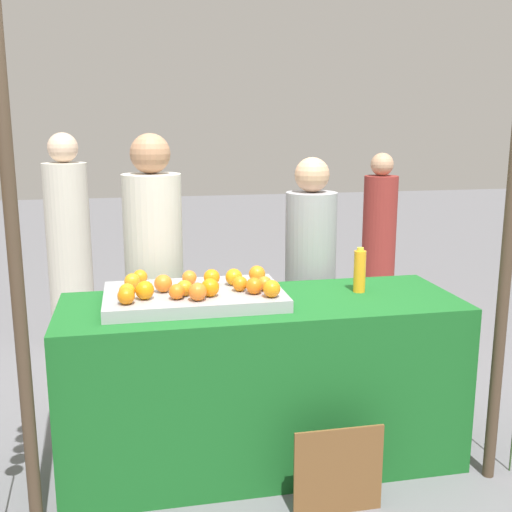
{
  "coord_description": "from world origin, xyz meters",
  "views": [
    {
      "loc": [
        -0.63,
        -2.94,
        1.75
      ],
      "look_at": [
        0.0,
        0.15,
        1.07
      ],
      "focal_mm": 43.53,
      "sensor_mm": 36.0,
      "label": 1
    }
  ],
  "objects_px": {
    "stall_counter": "(262,381)",
    "chalkboard_sign": "(338,472)",
    "orange_1": "(210,288)",
    "vendor_left": "(155,289)",
    "orange_0": "(177,292)",
    "vendor_right": "(310,292)",
    "juice_bottle": "(360,271)"
  },
  "relations": [
    {
      "from": "stall_counter",
      "to": "juice_bottle",
      "type": "xyz_separation_m",
      "value": [
        0.54,
        0.07,
        0.55
      ]
    },
    {
      "from": "vendor_left",
      "to": "stall_counter",
      "type": "bearing_deg",
      "value": -51.61
    },
    {
      "from": "orange_0",
      "to": "stall_counter",
      "type": "bearing_deg",
      "value": 12.22
    },
    {
      "from": "chalkboard_sign",
      "to": "vendor_left",
      "type": "distance_m",
      "value": 1.51
    },
    {
      "from": "stall_counter",
      "to": "juice_bottle",
      "type": "relative_size",
      "value": 8.42
    },
    {
      "from": "stall_counter",
      "to": "vendor_right",
      "type": "xyz_separation_m",
      "value": [
        0.44,
        0.62,
        0.29
      ]
    },
    {
      "from": "stall_counter",
      "to": "orange_1",
      "type": "xyz_separation_m",
      "value": [
        -0.27,
        -0.08,
        0.54
      ]
    },
    {
      "from": "stall_counter",
      "to": "vendor_right",
      "type": "bearing_deg",
      "value": 54.99
    },
    {
      "from": "vendor_left",
      "to": "vendor_right",
      "type": "xyz_separation_m",
      "value": [
        0.94,
        -0.02,
        -0.07
      ]
    },
    {
      "from": "juice_bottle",
      "to": "vendor_left",
      "type": "xyz_separation_m",
      "value": [
        -1.05,
        0.58,
        -0.19
      ]
    },
    {
      "from": "stall_counter",
      "to": "vendor_right",
      "type": "relative_size",
      "value": 1.3
    },
    {
      "from": "orange_1",
      "to": "juice_bottle",
      "type": "distance_m",
      "value": 0.83
    },
    {
      "from": "vendor_right",
      "to": "orange_1",
      "type": "bearing_deg",
      "value": -135.37
    },
    {
      "from": "orange_0",
      "to": "vendor_left",
      "type": "xyz_separation_m",
      "value": [
        -0.08,
        0.74,
        -0.18
      ]
    },
    {
      "from": "vendor_right",
      "to": "stall_counter",
      "type": "bearing_deg",
      "value": -125.01
    },
    {
      "from": "orange_0",
      "to": "orange_1",
      "type": "height_order",
      "value": "orange_1"
    },
    {
      "from": "chalkboard_sign",
      "to": "vendor_right",
      "type": "relative_size",
      "value": 0.28
    },
    {
      "from": "stall_counter",
      "to": "juice_bottle",
      "type": "distance_m",
      "value": 0.77
    },
    {
      "from": "orange_1",
      "to": "juice_bottle",
      "type": "bearing_deg",
      "value": 9.97
    },
    {
      "from": "stall_counter",
      "to": "vendor_left",
      "type": "height_order",
      "value": "vendor_left"
    },
    {
      "from": "juice_bottle",
      "to": "orange_0",
      "type": "bearing_deg",
      "value": -170.63
    },
    {
      "from": "orange_1",
      "to": "juice_bottle",
      "type": "relative_size",
      "value": 0.37
    },
    {
      "from": "vendor_left",
      "to": "orange_1",
      "type": "bearing_deg",
      "value": -71.69
    },
    {
      "from": "orange_1",
      "to": "chalkboard_sign",
      "type": "height_order",
      "value": "orange_1"
    },
    {
      "from": "juice_bottle",
      "to": "vendor_left",
      "type": "height_order",
      "value": "vendor_left"
    },
    {
      "from": "juice_bottle",
      "to": "chalkboard_sign",
      "type": "distance_m",
      "value": 1.03
    },
    {
      "from": "stall_counter",
      "to": "chalkboard_sign",
      "type": "relative_size",
      "value": 4.67
    },
    {
      "from": "chalkboard_sign",
      "to": "vendor_right",
      "type": "distance_m",
      "value": 1.28
    },
    {
      "from": "orange_1",
      "to": "vendor_left",
      "type": "relative_size",
      "value": 0.05
    },
    {
      "from": "stall_counter",
      "to": "chalkboard_sign",
      "type": "distance_m",
      "value": 0.63
    },
    {
      "from": "orange_1",
      "to": "vendor_left",
      "type": "xyz_separation_m",
      "value": [
        -0.24,
        0.72,
        -0.19
      ]
    },
    {
      "from": "juice_bottle",
      "to": "vendor_left",
      "type": "distance_m",
      "value": 1.21
    }
  ]
}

